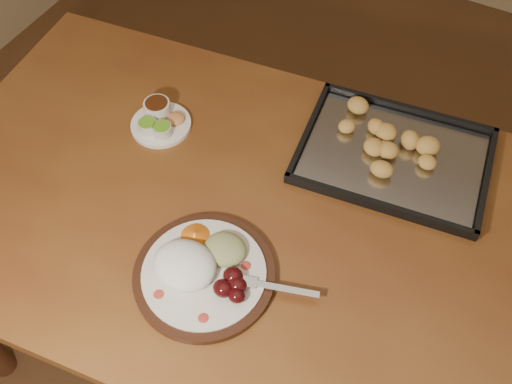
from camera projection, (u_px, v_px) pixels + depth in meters
The scene contains 5 objects.
ground at pixel (342, 348), 1.85m from camera, with size 4.00×4.00×0.00m, color brown.
dining_table at pixel (245, 232), 1.34m from camera, with size 1.59×1.06×0.75m.
dinner_plate at pixel (202, 269), 1.15m from camera, with size 0.37×0.29×0.07m.
condiment_saucer at pixel (159, 120), 1.40m from camera, with size 0.15×0.15×0.05m.
baking_tray at pixel (393, 155), 1.34m from camera, with size 0.47×0.37×0.05m.
Camera 1 is at (0.07, -0.72, 1.80)m, focal length 40.00 mm.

